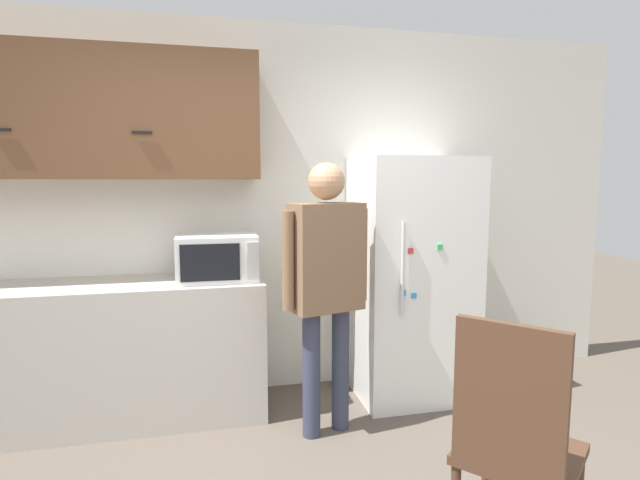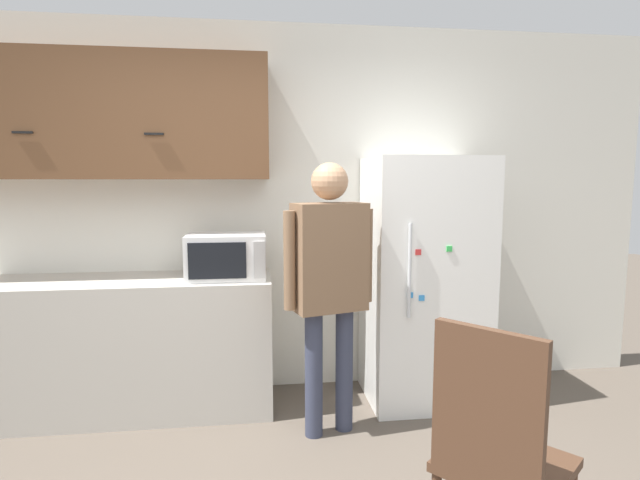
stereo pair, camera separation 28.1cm
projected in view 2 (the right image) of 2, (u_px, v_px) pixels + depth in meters
name	position (u px, v px, depth m)	size (l,w,h in m)	color
back_wall	(263.00, 211.00, 3.72)	(6.00, 0.06, 2.70)	silver
counter	(105.00, 347.00, 3.37)	(2.24, 0.59, 0.92)	#BCB7AD
upper_cabinets	(98.00, 117.00, 3.29)	(2.24, 0.38, 0.82)	brown
microwave	(226.00, 256.00, 3.35)	(0.52, 0.38, 0.30)	white
person	(329.00, 271.00, 3.03)	(0.56, 0.33, 1.68)	#33384C
refrigerator	(424.00, 280.00, 3.55)	(0.80, 0.70, 1.74)	white
chair	(497.00, 447.00, 1.91)	(0.64, 0.64, 1.06)	#472D1E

